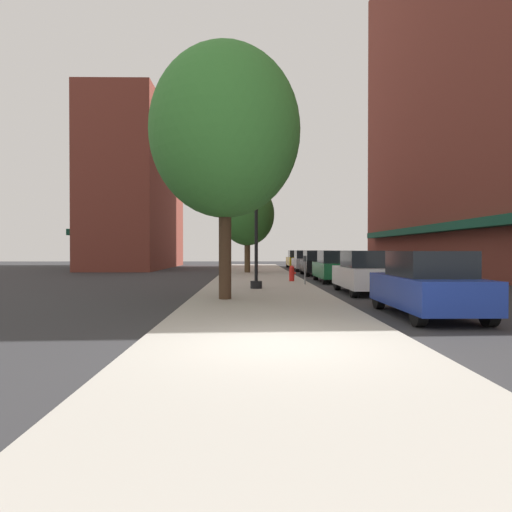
{
  "coord_description": "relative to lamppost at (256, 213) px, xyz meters",
  "views": [
    {
      "loc": [
        -0.48,
        -7.9,
        1.68
      ],
      "look_at": [
        -0.11,
        18.59,
        1.35
      ],
      "focal_mm": 33.34,
      "sensor_mm": 36.0,
      "label": 1
    }
  ],
  "objects": [
    {
      "name": "car_blue",
      "position": [
        4.2,
        -7.47,
        -2.39
      ],
      "size": [
        1.8,
        4.3,
        1.66
      ],
      "rotation": [
        0.0,
        0.0,
        0.01
      ],
      "color": "black",
      "rests_on": "ground"
    },
    {
      "name": "ground_plane",
      "position": [
        4.2,
        6.57,
        -3.2
      ],
      "size": [
        90.0,
        90.0,
        0.0
      ],
      "primitive_type": "plane",
      "color": "#2D2D30"
    },
    {
      "name": "car_yellow",
      "position": [
        4.2,
        25.04,
        -2.39
      ],
      "size": [
        1.8,
        4.3,
        1.66
      ],
      "rotation": [
        0.0,
        0.0,
        -0.03
      ],
      "color": "black",
      "rests_on": "ground"
    },
    {
      "name": "fire_hydrant",
      "position": [
        1.86,
        4.54,
        -2.68
      ],
      "size": [
        0.33,
        0.26,
        0.79
      ],
      "color": "red",
      "rests_on": "sidewalk_slab"
    },
    {
      "name": "building_right_brick",
      "position": [
        15.19,
        10.57,
        10.63
      ],
      "size": [
        6.8,
        40.0,
        27.72
      ],
      "color": "brown",
      "rests_on": "ground"
    },
    {
      "name": "tree_near",
      "position": [
        -1.06,
        -4.16,
        2.25
      ],
      "size": [
        4.8,
        4.8,
        8.11
      ],
      "color": "#422D1E",
      "rests_on": "sidewalk_slab"
    },
    {
      "name": "car_black",
      "position": [
        4.2,
        12.25,
        -2.39
      ],
      "size": [
        1.8,
        4.3,
        1.66
      ],
      "rotation": [
        0.0,
        0.0,
        0.03
      ],
      "color": "black",
      "rests_on": "ground"
    },
    {
      "name": "lamppost",
      "position": [
        0.0,
        0.0,
        0.0
      ],
      "size": [
        0.48,
        0.48,
        5.9
      ],
      "color": "black",
      "rests_on": "sidewalk_slab"
    },
    {
      "name": "tree_mid",
      "position": [
        -0.42,
        13.97,
        0.97
      ],
      "size": [
        3.79,
        3.79,
        6.25
      ],
      "color": "#4C3823",
      "rests_on": "sidewalk_slab"
    },
    {
      "name": "parking_meter_near",
      "position": [
        2.25,
        2.2,
        -2.25
      ],
      "size": [
        0.14,
        0.09,
        1.31
      ],
      "color": "slate",
      "rests_on": "sidewalk_slab"
    },
    {
      "name": "sidewalk_slab",
      "position": [
        0.2,
        7.57,
        -3.14
      ],
      "size": [
        4.8,
        50.0,
        0.12
      ],
      "primitive_type": "cube",
      "color": "#A8A399",
      "rests_on": "ground"
    },
    {
      "name": "car_white",
      "position": [
        4.2,
        -1.06,
        -2.39
      ],
      "size": [
        1.8,
        4.3,
        1.66
      ],
      "rotation": [
        0.0,
        0.0,
        -0.0
      ],
      "color": "black",
      "rests_on": "ground"
    },
    {
      "name": "building_far_background",
      "position": [
        -10.82,
        25.57,
        4.11
      ],
      "size": [
        6.8,
        18.0,
        14.67
      ],
      "color": "brown",
      "rests_on": "ground"
    },
    {
      "name": "car_silver",
      "position": [
        4.2,
        18.81,
        -2.39
      ],
      "size": [
        1.8,
        4.3,
        1.66
      ],
      "rotation": [
        0.0,
        0.0,
        -0.01
      ],
      "color": "black",
      "rests_on": "ground"
    },
    {
      "name": "car_green",
      "position": [
        4.2,
        5.46,
        -2.39
      ],
      "size": [
        1.8,
        4.3,
        1.66
      ],
      "rotation": [
        0.0,
        0.0,
        0.04
      ],
      "color": "black",
      "rests_on": "ground"
    }
  ]
}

